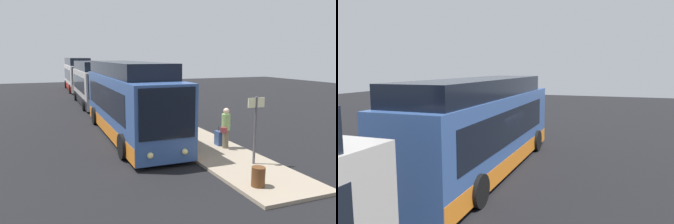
# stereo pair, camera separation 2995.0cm
# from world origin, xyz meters

# --- Properties ---
(ground) EXTENTS (80.00, 80.00, 0.00)m
(ground) POSITION_xyz_m (0.00, 0.00, 0.00)
(ground) COLOR black
(platform) EXTENTS (20.00, 2.90, 0.13)m
(platform) POSITION_xyz_m (0.00, 3.05, 0.06)
(platform) COLOR gray
(platform) RESTS_ON ground
(bus_lead) EXTENTS (11.93, 2.87, 4.00)m
(bus_lead) POSITION_xyz_m (-0.15, 0.25, 1.84)
(bus_lead) COLOR #33518C
(bus_lead) RESTS_ON ground
(bus_second) EXTENTS (10.26, 2.83, 3.84)m
(bus_second) POSITION_xyz_m (-12.80, 0.25, 1.74)
(bus_second) COLOR #B2ADA8
(bus_second) RESTS_ON ground
(bus_third) EXTENTS (10.94, 2.79, 4.06)m
(bus_third) POSITION_xyz_m (-26.12, 0.25, 1.83)
(bus_third) COLOR silver
(bus_third) RESTS_ON ground
(passenger_boarding) EXTENTS (0.47, 0.47, 1.85)m
(passenger_boarding) POSITION_xyz_m (0.75, 2.64, 1.14)
(passenger_boarding) COLOR #2D2D33
(passenger_boarding) RESTS_ON platform
(passenger_waiting) EXTENTS (0.63, 0.65, 1.86)m
(passenger_waiting) POSITION_xyz_m (4.40, 3.65, 1.13)
(passenger_waiting) COLOR #6B604C
(passenger_waiting) RESTS_ON platform
(suitcase) EXTENTS (0.44, 0.22, 0.92)m
(suitcase) POSITION_xyz_m (3.86, 3.59, 0.47)
(suitcase) COLOR #334C7F
(suitcase) RESTS_ON platform
(sign_post) EXTENTS (0.10, 0.73, 2.67)m
(sign_post) POSITION_xyz_m (6.75, 3.53, 1.78)
(sign_post) COLOR #4C4C51
(sign_post) RESTS_ON platform
(trash_bin) EXTENTS (0.44, 0.44, 0.65)m
(trash_bin) POSITION_xyz_m (8.71, 2.29, 0.45)
(trash_bin) COLOR #593319
(trash_bin) RESTS_ON platform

